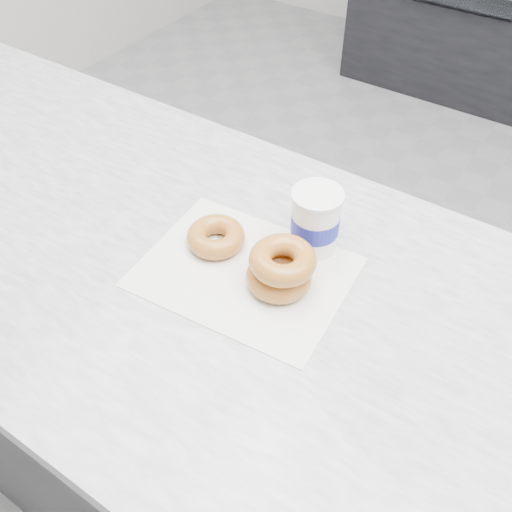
{
  "coord_description": "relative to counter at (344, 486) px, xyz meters",
  "views": [
    {
      "loc": [
        0.13,
        -1.11,
        1.59
      ],
      "look_at": [
        -0.25,
        -0.55,
        0.92
      ],
      "focal_mm": 40.0,
      "sensor_mm": 36.0,
      "label": 1
    }
  ],
  "objects": [
    {
      "name": "counter",
      "position": [
        0.0,
        0.0,
        0.0
      ],
      "size": [
        3.06,
        0.76,
        0.9
      ],
      "color": "#333335",
      "rests_on": "ground"
    },
    {
      "name": "donut_single",
      "position": [
        -0.34,
        0.06,
        0.47
      ],
      "size": [
        0.12,
        0.12,
        0.04
      ],
      "primitive_type": "torus",
      "rotation": [
        0.0,
        0.0,
        -0.24
      ],
      "color": "#B57632",
      "rests_on": "wax_paper"
    },
    {
      "name": "ground",
      "position": [
        0.0,
        0.6,
        -0.45
      ],
      "size": [
        5.0,
        5.0,
        0.0
      ],
      "primitive_type": "plane",
      "color": "#959597",
      "rests_on": "ground"
    },
    {
      "name": "donut_stack",
      "position": [
        -0.19,
        0.04,
        0.49
      ],
      "size": [
        0.15,
        0.15,
        0.08
      ],
      "color": "#B57632",
      "rests_on": "wax_paper"
    },
    {
      "name": "wax_paper",
      "position": [
        -0.26,
        0.03,
        0.45
      ],
      "size": [
        0.36,
        0.29,
        0.0
      ],
      "primitive_type": "cube",
      "rotation": [
        0.0,
        0.0,
        0.09
      ],
      "color": "silver",
      "rests_on": "counter"
    },
    {
      "name": "coffee_cup",
      "position": [
        -0.19,
        0.15,
        0.51
      ],
      "size": [
        0.11,
        0.11,
        0.12
      ],
      "rotation": [
        0.0,
        0.0,
        0.43
      ],
      "color": "white",
      "rests_on": "counter"
    }
  ]
}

